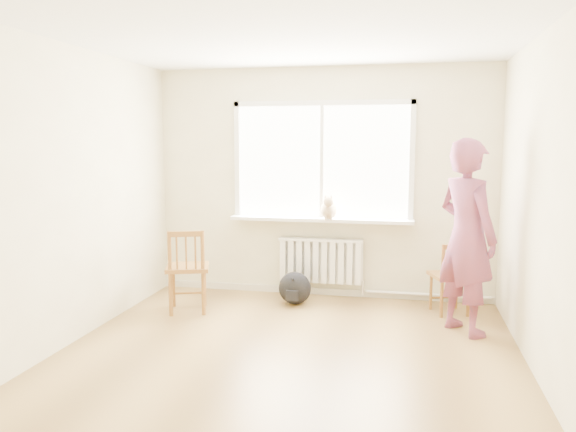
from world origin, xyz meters
The scene contains 13 objects.
floor centered at (0.00, 0.00, 0.00)m, with size 4.50×4.50×0.00m, color #A07A41.
ceiling centered at (0.00, 0.00, 2.70)m, with size 4.50×4.50×0.00m, color white.
back_wall centered at (0.00, 2.25, 1.35)m, with size 4.00×0.01×2.70m, color beige.
window centered at (0.00, 2.22, 1.66)m, with size 2.12×0.05×1.42m.
windowsill centered at (0.00, 2.14, 0.93)m, with size 2.15×0.22×0.04m, color white.
radiator centered at (0.00, 2.16, 0.44)m, with size 1.00×0.12×0.55m.
heating_pipe centered at (1.25, 2.19, 0.08)m, with size 0.04×0.04×1.40m, color silver.
baseboard centered at (0.00, 2.23, 0.04)m, with size 4.00×0.03×0.08m, color beige.
chair_left centered at (-1.31, 1.24, 0.46)m, with size 0.56×0.55×0.91m.
chair_right centered at (1.47, 1.75, 0.39)m, with size 0.49×0.48×0.78m.
person centered at (1.55, 1.19, 0.94)m, with size 0.68×0.45×1.87m, color #C04068.
cat centered at (0.11, 2.05, 1.07)m, with size 0.22×0.44×0.30m.
backpack centered at (-0.24, 1.77, 0.19)m, with size 0.37×0.28×0.37m, color black.
Camera 1 is at (0.97, -4.32, 1.84)m, focal length 35.00 mm.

